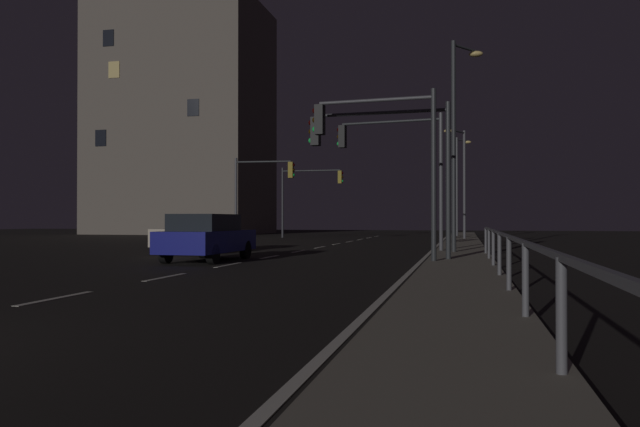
{
  "coord_description": "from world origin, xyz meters",
  "views": [
    {
      "loc": [
        7.0,
        -4.27,
        1.4
      ],
      "look_at": [
        -1.09,
        29.54,
        1.73
      ],
      "focal_mm": 33.91,
      "sensor_mm": 36.0,
      "label": 1
    }
  ],
  "objects": [
    {
      "name": "traffic_light_near_left",
      "position": [
        4.41,
        15.36,
        3.71
      ],
      "size": [
        4.71,
        0.43,
        4.99
      ],
      "color": "#2D3033",
      "rests_on": "sidewalk_right"
    },
    {
      "name": "car_oncoming",
      "position": [
        -3.98,
        19.01,
        0.82
      ],
      "size": [
        1.97,
        4.46,
        1.57
      ],
      "color": "beige",
      "rests_on": "ground"
    },
    {
      "name": "lane_edge_line",
      "position": [
        5.6,
        22.5,
        0.01
      ],
      "size": [
        0.14,
        53.0,
        0.01
      ],
      "color": "silver",
      "rests_on": "ground"
    },
    {
      "name": "traffic_light_mid_right",
      "position": [
        4.19,
        20.82,
        4.1
      ],
      "size": [
        4.49,
        0.73,
        5.58
      ],
      "color": "#4C4C51",
      "rests_on": "sidewalk_right"
    },
    {
      "name": "car",
      "position": [
        -1.37,
        14.48,
        0.82
      ],
      "size": [
        1.85,
        4.41,
        1.57
      ],
      "color": "navy",
      "rests_on": "ground"
    },
    {
      "name": "street_lamp_mid_block",
      "position": [
        6.59,
        43.19,
        4.61
      ],
      "size": [
        1.18,
        1.29,
        7.52
      ],
      "color": "#4C4C51",
      "rests_on": "sidewalk_right"
    },
    {
      "name": "traffic_light_near_right",
      "position": [
        4.41,
        14.4,
        3.83
      ],
      "size": [
        3.94,
        0.48,
        5.22
      ],
      "color": "#2D3033",
      "rests_on": "sidewalk_right"
    },
    {
      "name": "traffic_light_far_right",
      "position": [
        -4.43,
        39.92,
        3.81
      ],
      "size": [
        4.82,
        0.34,
        5.33
      ],
      "color": "#38383D",
      "rests_on": "ground"
    },
    {
      "name": "street_lamp_corner",
      "position": [
        6.81,
        36.13,
        4.46
      ],
      "size": [
        1.35,
        2.09,
        7.09
      ],
      "color": "#4C4C51",
      "rests_on": "sidewalk_right"
    },
    {
      "name": "street_lamp_median",
      "position": [
        6.75,
        19.94,
        4.99
      ],
      "size": [
        1.24,
        1.46,
        8.22
      ],
      "color": "#2D3033",
      "rests_on": "sidewalk_right"
    },
    {
      "name": "barrier_fence",
      "position": [
        7.77,
        8.42,
        0.88
      ],
      "size": [
        0.09,
        20.94,
        0.98
      ],
      "color": "#59595E",
      "rests_on": "sidewalk_right"
    },
    {
      "name": "building_distant",
      "position": [
        -19.86,
        50.1,
        11.1
      ],
      "size": [
        15.77,
        11.07,
        22.2
      ],
      "color": "#6B6056",
      "rests_on": "ground"
    },
    {
      "name": "lane_markings_center",
      "position": [
        0.0,
        21.0,
        0.01
      ],
      "size": [
        0.14,
        50.0,
        0.01
      ],
      "color": "silver",
      "rests_on": "ground"
    },
    {
      "name": "traffic_light_far_center",
      "position": [
        -4.87,
        30.26,
        3.61
      ],
      "size": [
        3.73,
        0.5,
        5.12
      ],
      "color": "#4C4C51",
      "rests_on": "ground"
    },
    {
      "name": "ground_plane",
      "position": [
        0.0,
        17.5,
        0.0
      ],
      "size": [
        112.0,
        112.0,
        0.0
      ],
      "primitive_type": "plane",
      "color": "black",
      "rests_on": "ground"
    },
    {
      "name": "sidewalk_right",
      "position": [
        6.89,
        17.5,
        0.07
      ],
      "size": [
        2.07,
        77.0,
        0.14
      ],
      "primitive_type": "cube",
      "color": "gray",
      "rests_on": "ground"
    }
  ]
}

